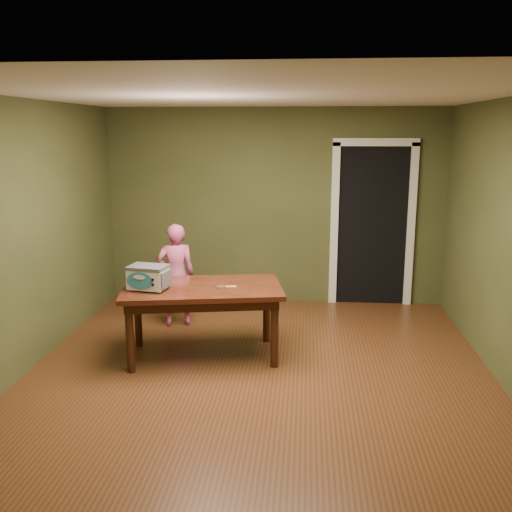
# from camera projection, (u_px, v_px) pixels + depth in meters

# --- Properties ---
(floor) EXTENTS (5.00, 5.00, 0.00)m
(floor) POSITION_uv_depth(u_px,v_px,m) (259.00, 375.00, 5.47)
(floor) COLOR brown
(floor) RESTS_ON ground
(room_shell) EXTENTS (4.52, 5.02, 2.61)m
(room_shell) POSITION_uv_depth(u_px,v_px,m) (259.00, 198.00, 5.11)
(room_shell) COLOR #4B4F2A
(room_shell) RESTS_ON ground
(doorway) EXTENTS (1.10, 0.66, 2.25)m
(doorway) POSITION_uv_depth(u_px,v_px,m) (370.00, 223.00, 7.84)
(doorway) COLOR black
(doorway) RESTS_ON ground
(dining_table) EXTENTS (1.74, 1.17, 0.75)m
(dining_table) POSITION_uv_depth(u_px,v_px,m) (202.00, 296.00, 5.81)
(dining_table) COLOR #33120B
(dining_table) RESTS_ON floor
(toy_oven) EXTENTS (0.43, 0.32, 0.24)m
(toy_oven) POSITION_uv_depth(u_px,v_px,m) (148.00, 277.00, 5.65)
(toy_oven) COLOR #4C4F54
(toy_oven) RESTS_ON dining_table
(baking_pan) EXTENTS (0.10, 0.10, 0.02)m
(baking_pan) POSITION_uv_depth(u_px,v_px,m) (221.00, 287.00, 5.72)
(baking_pan) COLOR silver
(baking_pan) RESTS_ON dining_table
(spatula) EXTENTS (0.18, 0.05, 0.01)m
(spatula) POSITION_uv_depth(u_px,v_px,m) (227.00, 286.00, 5.77)
(spatula) COLOR #F5E96A
(spatula) RESTS_ON dining_table
(child) EXTENTS (0.52, 0.41, 1.24)m
(child) POSITION_uv_depth(u_px,v_px,m) (176.00, 275.00, 6.75)
(child) COLOR #C75281
(child) RESTS_ON floor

